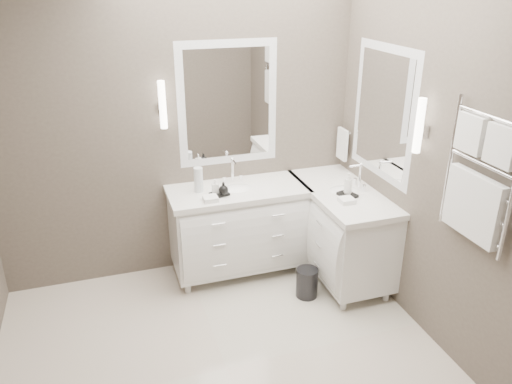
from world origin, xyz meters
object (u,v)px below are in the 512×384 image
object	(u,v)px
towel_ladder	(477,184)
waste_bin	(307,283)
vanity_back	(238,225)
vanity_right	(340,227)

from	to	relation	value
towel_ladder	waste_bin	size ratio (longest dim) A/B	3.40
vanity_back	waste_bin	xyz separation A→B (m)	(0.45, -0.58, -0.35)
towel_ladder	waste_bin	distance (m)	1.76
vanity_back	vanity_right	world-z (taller)	same
vanity_right	towel_ladder	distance (m)	1.60
vanity_back	towel_ladder	world-z (taller)	towel_ladder
vanity_right	waste_bin	world-z (taller)	vanity_right
vanity_back	towel_ladder	size ratio (longest dim) A/B	1.38
vanity_right	waste_bin	size ratio (longest dim) A/B	4.68
vanity_back	vanity_right	bearing A→B (deg)	-20.38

